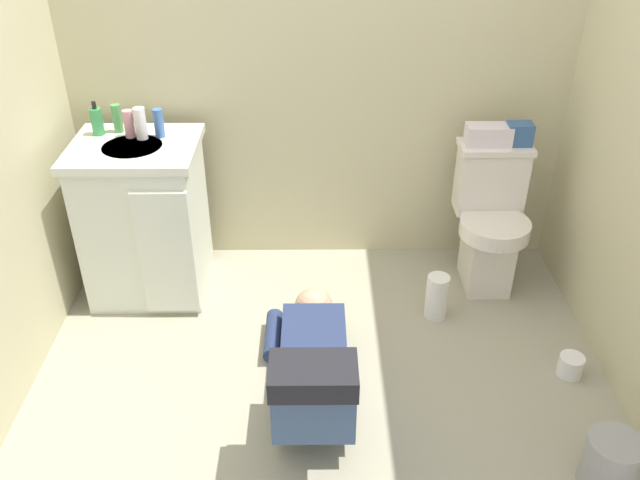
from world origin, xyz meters
The scene contains 16 objects.
ground_plane centered at (0.00, 0.00, -0.02)m, with size 3.04×2.92×0.04m, color #9F9B82.
wall_back centered at (0.00, 1.00, 1.20)m, with size 2.70×0.08×2.40m, color #C5BD93.
toilet centered at (0.88, 0.66, 0.37)m, with size 0.36×0.46×0.75m.
vanity_cabinet centered at (-0.87, 0.60, 0.42)m, with size 0.60×0.53×0.82m.
faucet centered at (-0.88, 0.75, 0.87)m, with size 0.02×0.02×0.10m, color silver.
person_plumber centered at (-0.04, -0.21, 0.18)m, with size 0.38×1.06×0.52m.
tissue_box centered at (0.83, 0.75, 0.80)m, with size 0.22×0.11×0.10m, color silver.
toiletry_bag centered at (0.98, 0.75, 0.81)m, with size 0.12×0.09×0.11m, color #33598C.
soap_dispenser centered at (-1.07, 0.73, 0.89)m, with size 0.06×0.06×0.17m.
bottle_green centered at (-0.98, 0.76, 0.89)m, with size 0.04×0.04×0.14m, color #4F9B51.
bottle_pink centered at (-0.91, 0.70, 0.89)m, with size 0.05×0.05×0.13m, color #D49199.
bottle_white centered at (-0.85, 0.68, 0.90)m, with size 0.06×0.06×0.15m, color white.
bottle_blue centered at (-0.76, 0.70, 0.89)m, with size 0.05×0.05×0.14m, color #3E69B0.
trash_can centered at (1.05, -0.66, 0.11)m, with size 0.20×0.20×0.23m, color gray.
paper_towel_roll centered at (0.58, 0.34, 0.12)m, with size 0.11×0.11×0.24m, color white.
toilet_paper_roll centered at (1.11, -0.08, 0.05)m, with size 0.11×0.11×0.10m, color white.
Camera 1 is at (-0.02, -2.27, 2.09)m, focal length 37.17 mm.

